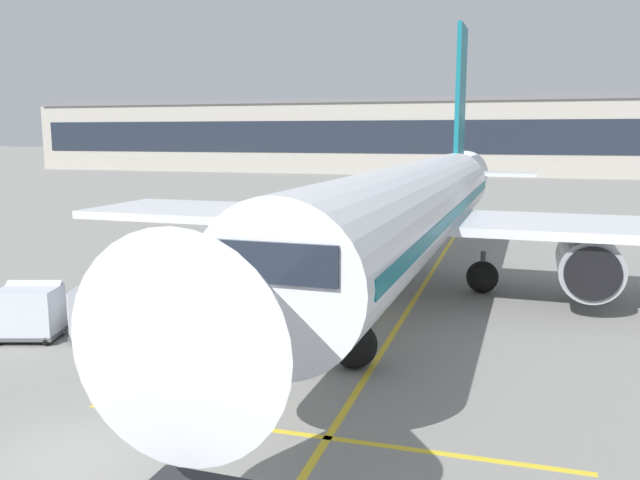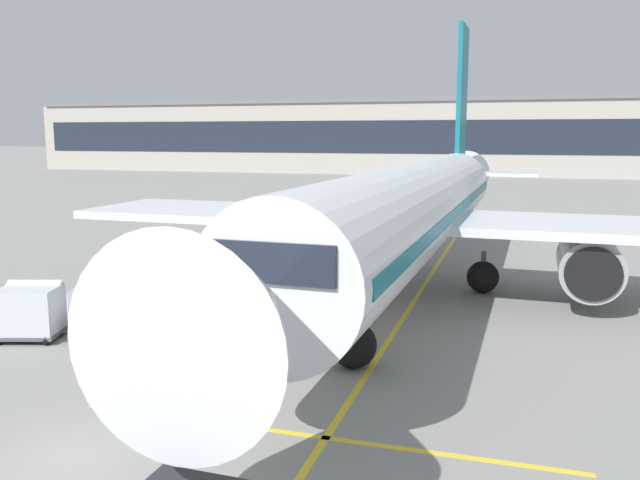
# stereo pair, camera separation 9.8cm
# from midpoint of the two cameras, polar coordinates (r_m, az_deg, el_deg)

# --- Properties ---
(ground_plane) EXTENTS (600.00, 600.00, 0.00)m
(ground_plane) POSITION_cam_midpoint_polar(r_m,az_deg,el_deg) (15.64, -20.50, -17.35)
(ground_plane) COLOR gray
(parked_airplane) EXTENTS (30.83, 40.72, 13.72)m
(parked_airplane) POSITION_cam_midpoint_polar(r_m,az_deg,el_deg) (28.46, 8.20, 2.66)
(parked_airplane) COLOR silver
(parked_airplane) RESTS_ON ground
(belt_loader) EXTENTS (5.28, 3.37, 3.14)m
(belt_loader) POSITION_cam_midpoint_polar(r_m,az_deg,el_deg) (23.94, -4.43, -5.23)
(belt_loader) COLOR gold
(belt_loader) RESTS_ON ground
(baggage_cart_lead) EXTENTS (2.83, 2.11, 1.91)m
(baggage_cart_lead) POSITION_cam_midpoint_polar(r_m,az_deg,el_deg) (23.00, -11.69, -5.71)
(baggage_cart_lead) COLOR #515156
(baggage_cart_lead) RESTS_ON ground
(baggage_cart_second) EXTENTS (2.83, 2.11, 1.91)m
(baggage_cart_second) POSITION_cam_midpoint_polar(r_m,az_deg,el_deg) (23.37, -18.35, -5.75)
(baggage_cart_second) COLOR #515156
(baggage_cart_second) RESTS_ON ground
(baggage_cart_third) EXTENTS (2.83, 2.11, 1.91)m
(baggage_cart_third) POSITION_cam_midpoint_polar(r_m,az_deg,el_deg) (24.17, -24.09, -5.60)
(baggage_cart_third) COLOR #515156
(baggage_cart_third) RESTS_ON ground
(ground_crew_by_loader) EXTENTS (0.51, 0.40, 1.74)m
(ground_crew_by_loader) POSITION_cam_midpoint_polar(r_m,az_deg,el_deg) (25.45, -9.61, -4.20)
(ground_crew_by_loader) COLOR black
(ground_crew_by_loader) RESTS_ON ground
(ground_crew_by_carts) EXTENTS (0.43, 0.45, 1.74)m
(ground_crew_by_carts) POSITION_cam_midpoint_polar(r_m,az_deg,el_deg) (23.18, -8.59, -5.50)
(ground_crew_by_carts) COLOR black
(ground_crew_by_carts) RESTS_ON ground
(ground_crew_marshaller) EXTENTS (0.53, 0.37, 1.74)m
(ground_crew_marshaller) POSITION_cam_midpoint_polar(r_m,az_deg,el_deg) (23.84, -13.09, -5.23)
(ground_crew_marshaller) COLOR #514C42
(ground_crew_marshaller) RESTS_ON ground
(safety_cone_engine_keepout) EXTENTS (0.53, 0.53, 0.61)m
(safety_cone_engine_keepout) POSITION_cam_midpoint_polar(r_m,az_deg,el_deg) (26.80, -3.68, -4.95)
(safety_cone_engine_keepout) COLOR black
(safety_cone_engine_keepout) RESTS_ON ground
(safety_cone_wingtip) EXTENTS (0.55, 0.55, 0.63)m
(safety_cone_wingtip) POSITION_cam_midpoint_polar(r_m,az_deg,el_deg) (25.59, -6.33, -5.65)
(safety_cone_wingtip) COLOR black
(safety_cone_wingtip) RESTS_ON ground
(safety_cone_nose_mark) EXTENTS (0.60, 0.60, 0.68)m
(safety_cone_nose_mark) POSITION_cam_midpoint_polar(r_m,az_deg,el_deg) (30.36, -2.98, -3.19)
(safety_cone_nose_mark) COLOR black
(safety_cone_nose_mark) RESTS_ON ground
(apron_guidance_line_lead_in) EXTENTS (0.20, 110.00, 0.01)m
(apron_guidance_line_lead_in) POSITION_cam_midpoint_polar(r_m,az_deg,el_deg) (28.36, 8.34, -4.84)
(apron_guidance_line_lead_in) COLOR yellow
(apron_guidance_line_lead_in) RESTS_ON ground
(apron_guidance_line_stop_bar) EXTENTS (12.00, 0.20, 0.01)m
(apron_guidance_line_stop_bar) POSITION_cam_midpoint_polar(r_m,az_deg,el_deg) (15.63, -0.56, -16.73)
(apron_guidance_line_stop_bar) COLOR yellow
(apron_guidance_line_stop_bar) RESTS_ON ground
(terminal_building) EXTENTS (142.93, 15.60, 12.90)m
(terminal_building) POSITION_cam_midpoint_polar(r_m,az_deg,el_deg) (118.86, 7.57, 8.91)
(terminal_building) COLOR #A8A399
(terminal_building) RESTS_ON ground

